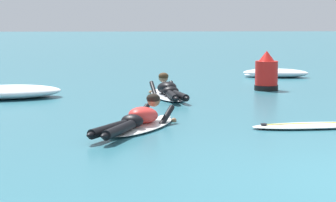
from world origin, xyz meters
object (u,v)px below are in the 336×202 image
at_px(surfer_near, 139,121).
at_px(surfer_far, 168,91).
at_px(channel_marker_buoy, 266,75).
at_px(drifting_surfboard, 311,126).

bearing_deg(surfer_near, surfer_far, 80.49).
bearing_deg(surfer_near, channel_marker_buoy, 60.41).
distance_m(surfer_near, surfer_far, 4.04).
bearing_deg(surfer_far, surfer_near, -99.51).
height_order(surfer_near, drifting_surfboard, surfer_near).
height_order(surfer_near, channel_marker_buoy, channel_marker_buoy).
bearing_deg(surfer_near, drifting_surfboard, 0.62).
xyz_separation_m(surfer_near, channel_marker_buoy, (3.03, 5.33, 0.22)).
distance_m(surfer_near, drifting_surfboard, 2.66).
bearing_deg(drifting_surfboard, surfer_far, 116.67).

